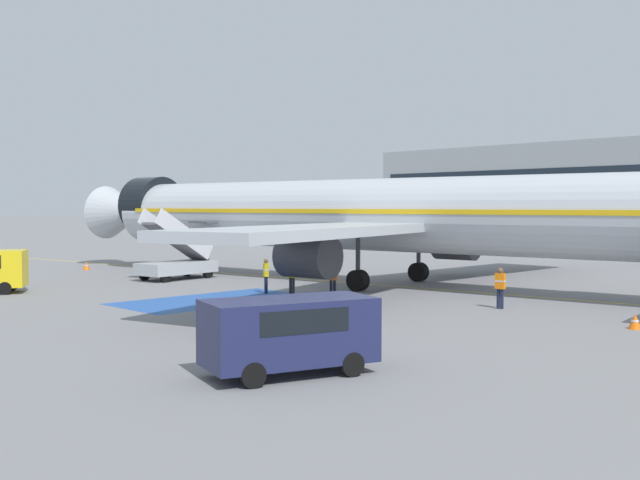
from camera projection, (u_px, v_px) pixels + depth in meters
ground_plane at (349, 282)px, 43.57m from camera, size 600.00×600.00×0.00m
apron_leadline_yellow at (364, 284)px, 42.26m from camera, size 81.13×12.02×0.01m
apron_stand_patch_blue at (214, 300)px, 35.04m from camera, size 4.86×9.19×0.01m
airliner at (372, 215)px, 41.73m from camera, size 48.48×35.24×10.44m
boarding_stairs_forward at (177, 262)px, 44.94m from camera, size 2.87×5.45×4.28m
service_van_0 at (289, 329)px, 19.46m from camera, size 3.19×4.81×2.01m
ground_crew_0 at (333, 277)px, 35.90m from camera, size 0.45×0.48×1.74m
ground_crew_1 at (292, 274)px, 36.92m from camera, size 0.48×0.34×1.80m
ground_crew_2 at (266, 273)px, 37.66m from camera, size 0.49×0.41×1.75m
ground_crew_3 at (500, 285)px, 32.02m from camera, size 0.45×0.28×1.76m
traffic_cone_0 at (635, 322)px, 26.76m from camera, size 0.49×0.49×0.54m
traffic_cone_1 at (86, 266)px, 51.44m from camera, size 0.49×0.49×0.54m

